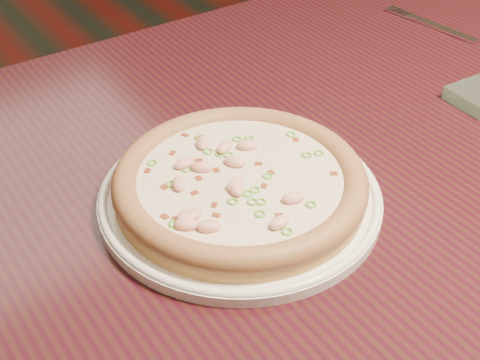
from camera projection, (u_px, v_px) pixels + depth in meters
ground at (240, 246)px, 1.76m from camera, size 9.00×9.00×0.00m
hero_table at (294, 207)px, 0.88m from camera, size 1.20×0.80×0.75m
plate at (240, 195)px, 0.73m from camera, size 0.31×0.31×0.02m
pizza at (240, 182)px, 0.72m from camera, size 0.27×0.27×0.03m
fork at (433, 25)px, 1.08m from camera, size 0.04×0.18×0.00m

